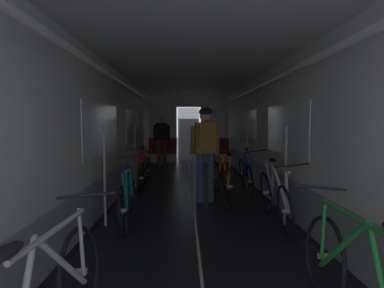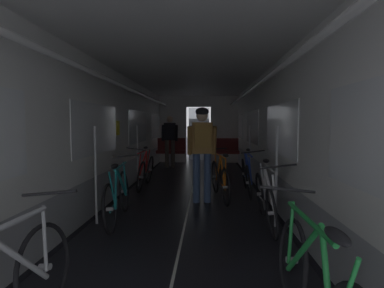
# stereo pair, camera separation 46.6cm
# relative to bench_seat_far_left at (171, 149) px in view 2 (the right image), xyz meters

# --- Properties ---
(train_car_shell) EXTENTS (3.14, 12.34, 2.57)m
(train_car_shell) POSITION_rel_bench_seat_far_left_xyz_m (0.90, -4.47, 1.13)
(train_car_shell) COLOR black
(train_car_shell) RESTS_ON ground
(bench_seat_far_left) EXTENTS (0.98, 0.51, 0.95)m
(bench_seat_far_left) POSITION_rel_bench_seat_far_left_xyz_m (0.00, 0.00, 0.00)
(bench_seat_far_left) COLOR gray
(bench_seat_far_left) RESTS_ON ground
(bench_seat_far_right) EXTENTS (0.98, 0.51, 0.95)m
(bench_seat_far_right) POSITION_rel_bench_seat_far_left_xyz_m (1.80, 0.00, 0.00)
(bench_seat_far_right) COLOR gray
(bench_seat_far_right) RESTS_ON ground
(bicycle_teal) EXTENTS (0.44, 1.69, 0.95)m
(bicycle_teal) POSITION_rel_bench_seat_far_left_xyz_m (-0.08, -5.88, -0.18)
(bicycle_teal) COLOR black
(bicycle_teal) RESTS_ON ground
(bicycle_red) EXTENTS (0.44, 1.69, 0.96)m
(bicycle_red) POSITION_rel_bench_seat_far_left_xyz_m (-0.16, -3.53, -0.19)
(bicycle_red) COLOR black
(bicycle_red) RESTS_ON ground
(bicycle_white) EXTENTS (0.44, 1.69, 0.95)m
(bicycle_white) POSITION_rel_bench_seat_far_left_xyz_m (2.04, -5.93, -0.19)
(bicycle_white) COLOR black
(bicycle_white) RESTS_ON ground
(bicycle_blue) EXTENTS (0.44, 1.69, 0.95)m
(bicycle_blue) POSITION_rel_bench_seat_far_left_xyz_m (2.03, -4.00, -0.19)
(bicycle_blue) COLOR black
(bicycle_blue) RESTS_ON ground
(person_cyclist_aisle) EXTENTS (0.54, 0.41, 1.73)m
(person_cyclist_aisle) POSITION_rel_bench_seat_far_left_xyz_m (1.13, -4.73, 0.50)
(person_cyclist_aisle) COLOR #384C75
(person_cyclist_aisle) RESTS_ON ground
(bicycle_orange_in_aisle) EXTENTS (0.44, 1.68, 0.94)m
(bicycle_orange_in_aisle) POSITION_rel_bench_seat_far_left_xyz_m (1.47, -4.47, -0.18)
(bicycle_orange_in_aisle) COLOR black
(bicycle_orange_in_aisle) RESTS_ON ground
(person_standing_near_bench) EXTENTS (0.53, 0.23, 1.69)m
(person_standing_near_bench) POSITION_rel_bench_seat_far_left_xyz_m (0.00, -0.38, 0.41)
(person_standing_near_bench) COLOR brown
(person_standing_near_bench) RESTS_ON ground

